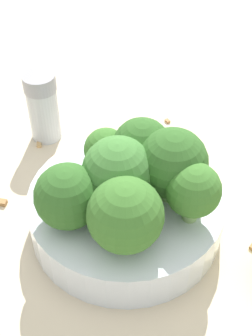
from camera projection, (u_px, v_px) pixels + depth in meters
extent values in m
plane|color=beige|center=(126.00, 225.00, 0.43)|extent=(3.00, 3.00, 0.00)
cylinder|color=silver|center=(126.00, 211.00, 0.42)|extent=(0.17, 0.17, 0.04)
cylinder|color=#84AD66|center=(120.00, 193.00, 0.39)|extent=(0.02, 0.02, 0.03)
sphere|color=#3D7533|center=(120.00, 173.00, 0.37)|extent=(0.06, 0.06, 0.06)
cylinder|color=#84AD66|center=(170.00, 184.00, 0.40)|extent=(0.03, 0.03, 0.03)
sphere|color=#2D5B23|center=(172.00, 163.00, 0.38)|extent=(0.06, 0.06, 0.06)
cylinder|color=#7A9E5B|center=(141.00, 165.00, 0.41)|extent=(0.02, 0.02, 0.03)
sphere|color=#2D5B23|center=(142.00, 147.00, 0.40)|extent=(0.05, 0.05, 0.05)
cylinder|color=#84AD66|center=(70.00, 212.00, 0.38)|extent=(0.01, 0.01, 0.02)
sphere|color=#2D5B23|center=(68.00, 196.00, 0.37)|extent=(0.05, 0.05, 0.05)
cylinder|color=#7A9E5B|center=(106.00, 163.00, 0.42)|extent=(0.02, 0.02, 0.02)
sphere|color=#386B28|center=(106.00, 150.00, 0.41)|extent=(0.04, 0.04, 0.04)
cylinder|color=#7A9E5B|center=(125.00, 233.00, 0.36)|extent=(0.03, 0.03, 0.02)
sphere|color=#386B28|center=(125.00, 215.00, 0.35)|extent=(0.06, 0.06, 0.06)
cylinder|color=#84AD66|center=(191.00, 207.00, 0.38)|extent=(0.01, 0.01, 0.03)
sphere|color=#386B28|center=(193.00, 190.00, 0.36)|extent=(0.04, 0.04, 0.04)
cylinder|color=#B2B7BC|center=(44.00, 114.00, 0.50)|extent=(0.03, 0.03, 0.06)
cylinder|color=gray|center=(39.00, 83.00, 0.47)|extent=(0.03, 0.03, 0.02)
cube|color=olive|center=(2.00, 201.00, 0.45)|extent=(0.01, 0.01, 0.01)
cube|color=tan|center=(39.00, 143.00, 0.51)|extent=(0.01, 0.01, 0.01)
cube|color=olive|center=(168.00, 120.00, 0.54)|extent=(0.01, 0.01, 0.01)
cube|color=#AD7F4C|center=(56.00, 158.00, 0.49)|extent=(0.01, 0.01, 0.01)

